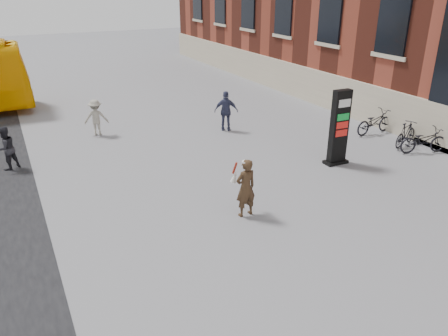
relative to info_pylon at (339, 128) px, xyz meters
name	(u,v)px	position (x,y,z in m)	size (l,w,h in m)	color
ground	(237,211)	(-4.92, -1.55, -1.35)	(100.00, 100.00, 0.00)	#9E9EA3
info_pylon	(339,128)	(0.00, 0.00, 0.00)	(0.88, 0.47, 2.71)	black
woman	(245,187)	(-4.82, -1.81, -0.48)	(0.66, 0.61, 1.70)	#3C2917
pedestrian_a	(6,148)	(-10.61, 4.84, -0.58)	(0.75, 0.59, 1.55)	#27262B
pedestrian_b	(96,117)	(-7.02, 7.17, -0.58)	(1.00, 0.57, 1.54)	#A0998A
pedestrian_c	(226,111)	(-1.81, 5.19, -0.48)	(1.03, 0.43, 1.76)	#373C5B
bike_4	(423,140)	(3.68, -0.67, -0.86)	(0.66, 1.89, 0.99)	black
bike_5	(406,134)	(3.68, 0.19, -0.86)	(0.47, 1.66, 1.00)	black
bike_6	(374,122)	(3.68, 1.90, -0.84)	(0.69, 1.97, 1.03)	black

